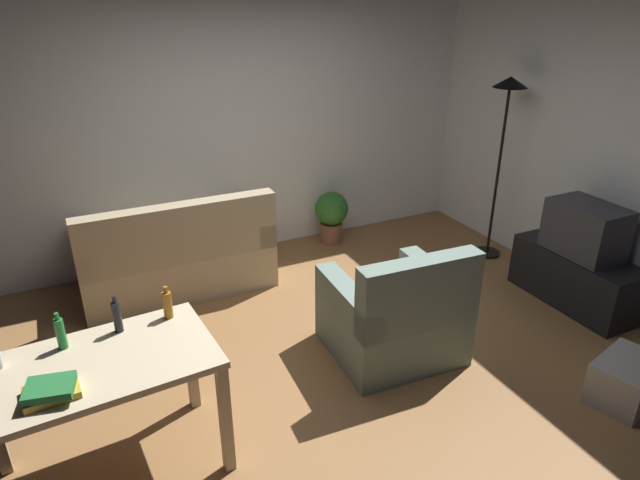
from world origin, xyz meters
name	(u,v)px	position (x,y,z in m)	size (l,w,h in m)	color
ground_plane	(337,358)	(0.00, 0.00, -0.01)	(5.20, 4.40, 0.02)	olive
wall_rear	(235,122)	(0.00, 2.20, 1.35)	(5.20, 0.10, 2.70)	white
wall_right	(613,144)	(2.60, 0.00, 1.35)	(0.10, 4.40, 2.70)	silver
couch	(177,258)	(-0.82, 1.59, 0.31)	(1.68, 0.84, 0.92)	tan
tv_stand	(575,278)	(2.25, -0.18, 0.24)	(0.44, 1.10, 0.48)	black
tv	(586,229)	(2.25, -0.18, 0.70)	(0.41, 0.60, 0.44)	#2D2D33
torchiere_lamp	(505,120)	(2.25, 0.91, 1.41)	(0.32, 0.32, 1.81)	black
desk	(101,378)	(-1.63, -0.40, 0.65)	(1.25, 0.79, 0.76)	#C6B28E
potted_plant	(331,214)	(0.92, 1.90, 0.33)	(0.36, 0.36, 0.57)	brown
armchair	(396,317)	(0.42, -0.14, 0.32)	(0.94, 0.89, 0.92)	slate
storage_box	(626,380)	(1.53, -1.25, 0.15)	(0.48, 0.34, 0.30)	#A8A399
bottle_green	(61,333)	(-1.78, -0.19, 0.85)	(0.05, 0.05, 0.22)	#1E722D
bottle_dark	(117,316)	(-1.49, -0.15, 0.86)	(0.05, 0.05, 0.23)	black
bottle_amber	(167,304)	(-1.20, -0.13, 0.85)	(0.06, 0.06, 0.21)	#9E6019
book_stack	(51,390)	(-1.85, -0.59, 0.80)	(0.26, 0.22, 0.08)	#B7932D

